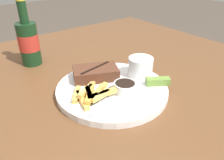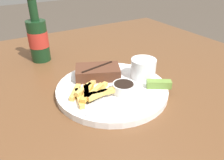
{
  "view_description": "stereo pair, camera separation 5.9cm",
  "coord_description": "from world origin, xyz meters",
  "px_view_note": "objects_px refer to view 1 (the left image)",
  "views": [
    {
      "loc": [
        -0.31,
        -0.41,
        1.11
      ],
      "look_at": [
        0.0,
        0.0,
        0.81
      ],
      "focal_mm": 35.0,
      "sensor_mm": 36.0,
      "label": 1
    },
    {
      "loc": [
        -0.26,
        -0.44,
        1.11
      ],
      "look_at": [
        0.0,
        0.0,
        0.81
      ],
      "focal_mm": 35.0,
      "sensor_mm": 36.0,
      "label": 2
    }
  ],
  "objects_px": {
    "pickle_spear": "(158,81)",
    "beer_bottle": "(28,41)",
    "dinner_plate": "(112,89)",
    "coleslaw_cup": "(141,66)",
    "fork_utensil": "(101,102)",
    "steak_portion": "(96,73)",
    "dipping_sauce_cup": "(125,87)"
  },
  "relations": [
    {
      "from": "beer_bottle",
      "to": "dinner_plate",
      "type": "bearing_deg",
      "value": -71.28
    },
    {
      "from": "coleslaw_cup",
      "to": "pickle_spear",
      "type": "distance_m",
      "value": 0.07
    },
    {
      "from": "dipping_sauce_cup",
      "to": "fork_utensil",
      "type": "bearing_deg",
      "value": -178.94
    },
    {
      "from": "dipping_sauce_cup",
      "to": "beer_bottle",
      "type": "relative_size",
      "value": 0.25
    },
    {
      "from": "steak_portion",
      "to": "pickle_spear",
      "type": "distance_m",
      "value": 0.18
    },
    {
      "from": "pickle_spear",
      "to": "beer_bottle",
      "type": "xyz_separation_m",
      "value": [
        -0.21,
        0.39,
        0.05
      ]
    },
    {
      "from": "dinner_plate",
      "to": "dipping_sauce_cup",
      "type": "distance_m",
      "value": 0.05
    },
    {
      "from": "steak_portion",
      "to": "dipping_sauce_cup",
      "type": "xyz_separation_m",
      "value": [
        0.02,
        -0.11,
        -0.0
      ]
    },
    {
      "from": "dinner_plate",
      "to": "pickle_spear",
      "type": "xyz_separation_m",
      "value": [
        0.11,
        -0.07,
        0.02
      ]
    },
    {
      "from": "dipping_sauce_cup",
      "to": "pickle_spear",
      "type": "height_order",
      "value": "dipping_sauce_cup"
    },
    {
      "from": "coleslaw_cup",
      "to": "dipping_sauce_cup",
      "type": "height_order",
      "value": "coleslaw_cup"
    },
    {
      "from": "steak_portion",
      "to": "coleslaw_cup",
      "type": "relative_size",
      "value": 2.03
    },
    {
      "from": "dinner_plate",
      "to": "beer_bottle",
      "type": "distance_m",
      "value": 0.34
    },
    {
      "from": "steak_portion",
      "to": "dipping_sauce_cup",
      "type": "bearing_deg",
      "value": -80.57
    },
    {
      "from": "dinner_plate",
      "to": "fork_utensil",
      "type": "relative_size",
      "value": 2.57
    },
    {
      "from": "steak_portion",
      "to": "dinner_plate",
      "type": "bearing_deg",
      "value": -82.69
    },
    {
      "from": "dipping_sauce_cup",
      "to": "fork_utensil",
      "type": "xyz_separation_m",
      "value": [
        -0.08,
        -0.0,
        -0.01
      ]
    },
    {
      "from": "fork_utensil",
      "to": "beer_bottle",
      "type": "distance_m",
      "value": 0.37
    },
    {
      "from": "pickle_spear",
      "to": "dipping_sauce_cup",
      "type": "bearing_deg",
      "value": 164.32
    },
    {
      "from": "pickle_spear",
      "to": "fork_utensil",
      "type": "xyz_separation_m",
      "value": [
        -0.17,
        0.03,
        -0.01
      ]
    },
    {
      "from": "dinner_plate",
      "to": "fork_utensil",
      "type": "height_order",
      "value": "fork_utensil"
    },
    {
      "from": "dipping_sauce_cup",
      "to": "fork_utensil",
      "type": "distance_m",
      "value": 0.08
    },
    {
      "from": "steak_portion",
      "to": "fork_utensil",
      "type": "xyz_separation_m",
      "value": [
        -0.06,
        -0.11,
        -0.01
      ]
    },
    {
      "from": "dinner_plate",
      "to": "dipping_sauce_cup",
      "type": "height_order",
      "value": "dipping_sauce_cup"
    },
    {
      "from": "beer_bottle",
      "to": "dipping_sauce_cup",
      "type": "bearing_deg",
      "value": -71.97
    },
    {
      "from": "coleslaw_cup",
      "to": "dipping_sauce_cup",
      "type": "distance_m",
      "value": 0.11
    },
    {
      "from": "dinner_plate",
      "to": "pickle_spear",
      "type": "height_order",
      "value": "pickle_spear"
    },
    {
      "from": "coleslaw_cup",
      "to": "pickle_spear",
      "type": "xyz_separation_m",
      "value": [
        0.0,
        -0.07,
        -0.02
      ]
    },
    {
      "from": "dinner_plate",
      "to": "coleslaw_cup",
      "type": "distance_m",
      "value": 0.11
    },
    {
      "from": "beer_bottle",
      "to": "pickle_spear",
      "type": "bearing_deg",
      "value": -61.07
    },
    {
      "from": "coleslaw_cup",
      "to": "dipping_sauce_cup",
      "type": "relative_size",
      "value": 1.24
    },
    {
      "from": "steak_portion",
      "to": "coleslaw_cup",
      "type": "bearing_deg",
      "value": -31.37
    }
  ]
}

